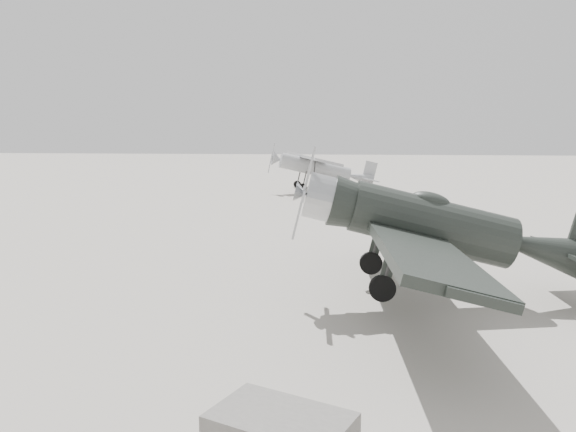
% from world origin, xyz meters
% --- Properties ---
extents(ground, '(160.00, 160.00, 0.00)m').
position_xyz_m(ground, '(0.00, 0.00, 0.00)').
color(ground, gray).
rests_on(ground, ground).
extents(lowwing_monoplane, '(7.76, 10.83, 3.50)m').
position_xyz_m(lowwing_monoplane, '(5.46, -2.48, 1.85)').
color(lowwing_monoplane, black).
rests_on(lowwing_monoplane, ground).
extents(highwing_monoplane, '(7.40, 10.33, 2.93)m').
position_xyz_m(highwing_monoplane, '(1.24, 21.86, 1.83)').
color(highwing_monoplane, gray).
rests_on(highwing_monoplane, ground).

